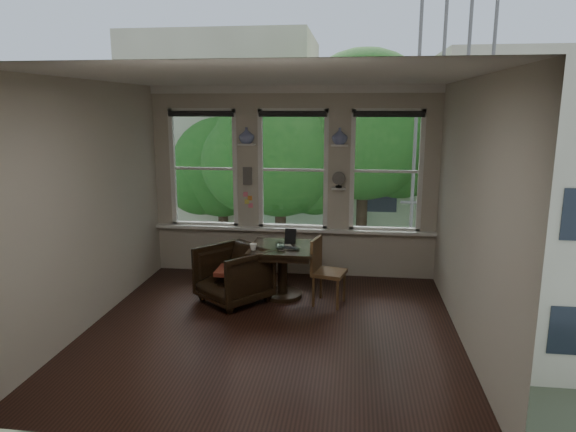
# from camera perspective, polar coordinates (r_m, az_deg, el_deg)

# --- Properties ---
(ground) EXTENTS (4.50, 4.50, 0.00)m
(ground) POSITION_cam_1_polar(r_m,az_deg,el_deg) (6.45, -1.86, -12.50)
(ground) COLOR black
(ground) RESTS_ON ground
(ceiling) EXTENTS (4.50, 4.50, 0.00)m
(ceiling) POSITION_cam_1_polar(r_m,az_deg,el_deg) (5.87, -2.06, 15.19)
(ceiling) COLOR silver
(ceiling) RESTS_ON ground
(wall_back) EXTENTS (4.50, 0.00, 4.50)m
(wall_back) POSITION_cam_1_polar(r_m,az_deg,el_deg) (8.18, 0.59, 3.77)
(wall_back) COLOR #BCB4A0
(wall_back) RESTS_ON ground
(wall_front) EXTENTS (4.50, 0.00, 4.50)m
(wall_front) POSITION_cam_1_polar(r_m,az_deg,el_deg) (3.85, -7.38, -5.88)
(wall_front) COLOR #BCB4A0
(wall_front) RESTS_ON ground
(wall_left) EXTENTS (0.00, 4.50, 4.50)m
(wall_left) POSITION_cam_1_polar(r_m,az_deg,el_deg) (6.72, -21.26, 1.12)
(wall_left) COLOR #BCB4A0
(wall_left) RESTS_ON ground
(wall_right) EXTENTS (0.00, 4.50, 4.50)m
(wall_right) POSITION_cam_1_polar(r_m,az_deg,el_deg) (6.05, 19.59, 0.11)
(wall_right) COLOR #BCB4A0
(wall_right) RESTS_ON ground
(window_left) EXTENTS (1.10, 0.12, 1.90)m
(window_left) POSITION_cam_1_polar(r_m,az_deg,el_deg) (8.44, -9.27, 5.24)
(window_left) COLOR white
(window_left) RESTS_ON ground
(window_center) EXTENTS (1.10, 0.12, 1.90)m
(window_center) POSITION_cam_1_polar(r_m,az_deg,el_deg) (8.15, 0.59, 5.16)
(window_center) COLOR white
(window_center) RESTS_ON ground
(window_right) EXTENTS (1.10, 0.12, 1.90)m
(window_right) POSITION_cam_1_polar(r_m,az_deg,el_deg) (8.11, 10.85, 4.91)
(window_right) COLOR white
(window_right) RESTS_ON ground
(shelf_left) EXTENTS (0.26, 0.16, 0.03)m
(shelf_left) POSITION_cam_1_polar(r_m,az_deg,el_deg) (8.13, -4.62, 7.94)
(shelf_left) COLOR white
(shelf_left) RESTS_ON ground
(shelf_right) EXTENTS (0.26, 0.16, 0.03)m
(shelf_right) POSITION_cam_1_polar(r_m,az_deg,el_deg) (7.96, 5.75, 7.83)
(shelf_right) COLOR white
(shelf_right) RESTS_ON ground
(intercom) EXTENTS (0.14, 0.06, 0.28)m
(intercom) POSITION_cam_1_polar(r_m,az_deg,el_deg) (8.21, -4.52, 4.47)
(intercom) COLOR #59544F
(intercom) RESTS_ON ground
(sticky_notes) EXTENTS (0.16, 0.01, 0.24)m
(sticky_notes) POSITION_cam_1_polar(r_m,az_deg,el_deg) (8.27, -4.47, 2.07)
(sticky_notes) COLOR pink
(sticky_notes) RESTS_ON ground
(desk_fan) EXTENTS (0.20, 0.20, 0.24)m
(desk_fan) POSITION_cam_1_polar(r_m,az_deg,el_deg) (8.00, 5.66, 3.75)
(desk_fan) COLOR #59544F
(desk_fan) RESTS_ON ground
(vase_left) EXTENTS (0.24, 0.24, 0.25)m
(vase_left) POSITION_cam_1_polar(r_m,az_deg,el_deg) (8.12, -4.63, 8.92)
(vase_left) COLOR silver
(vase_left) RESTS_ON shelf_left
(vase_right) EXTENTS (0.24, 0.24, 0.25)m
(vase_right) POSITION_cam_1_polar(r_m,az_deg,el_deg) (7.95, 5.77, 8.83)
(vase_right) COLOR silver
(vase_right) RESTS_ON shelf_right
(table) EXTENTS (0.90, 0.90, 0.75)m
(table) POSITION_cam_1_polar(r_m,az_deg,el_deg) (7.35, -0.60, -6.20)
(table) COLOR black
(table) RESTS_ON ground
(armchair_left) EXTENTS (1.20, 1.20, 0.78)m
(armchair_left) POSITION_cam_1_polar(r_m,az_deg,el_deg) (7.21, -6.09, -6.49)
(armchair_left) COLOR black
(armchair_left) RESTS_ON ground
(cushion_red) EXTENTS (0.45, 0.45, 0.06)m
(cushion_red) POSITION_cam_1_polar(r_m,az_deg,el_deg) (7.20, -6.11, -6.05)
(cushion_red) COLOR maroon
(cushion_red) RESTS_ON armchair_left
(side_chair_right) EXTENTS (0.51, 0.51, 0.92)m
(side_chair_right) POSITION_cam_1_polar(r_m,az_deg,el_deg) (7.08, 4.61, -6.24)
(side_chair_right) COLOR #472C19
(side_chair_right) RESTS_ON ground
(laptop) EXTENTS (0.36, 0.29, 0.03)m
(laptop) POSITION_cam_1_polar(r_m,az_deg,el_deg) (7.06, -0.14, -3.69)
(laptop) COLOR black
(laptop) RESTS_ON table
(mug) EXTENTS (0.13, 0.13, 0.09)m
(mug) POSITION_cam_1_polar(r_m,az_deg,el_deg) (7.06, -3.87, -3.44)
(mug) COLOR white
(mug) RESTS_ON table
(drinking_glass) EXTENTS (0.15, 0.15, 0.10)m
(drinking_glass) POSITION_cam_1_polar(r_m,az_deg,el_deg) (7.06, -0.89, -3.37)
(drinking_glass) COLOR white
(drinking_glass) RESTS_ON table
(tablet) EXTENTS (0.16, 0.09, 0.22)m
(tablet) POSITION_cam_1_polar(r_m,az_deg,el_deg) (7.35, 0.28, -2.27)
(tablet) COLOR black
(tablet) RESTS_ON table
(papers) EXTENTS (0.30, 0.35, 0.00)m
(papers) POSITION_cam_1_polar(r_m,az_deg,el_deg) (7.20, -0.35, -3.47)
(papers) COLOR silver
(papers) RESTS_ON table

